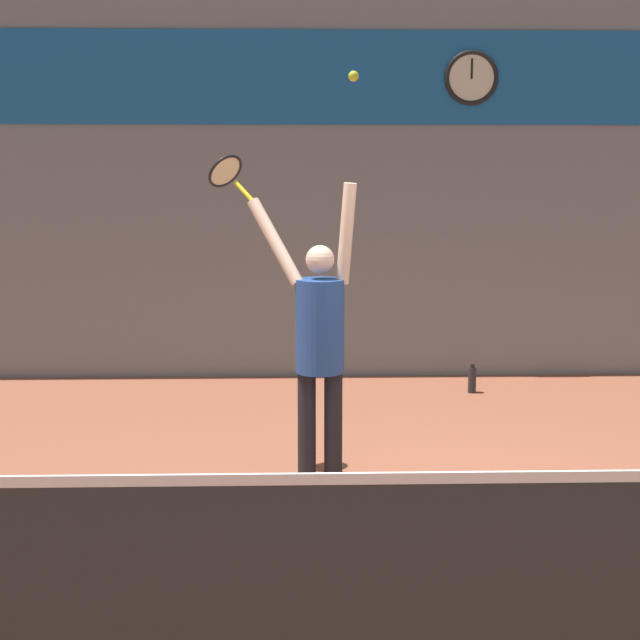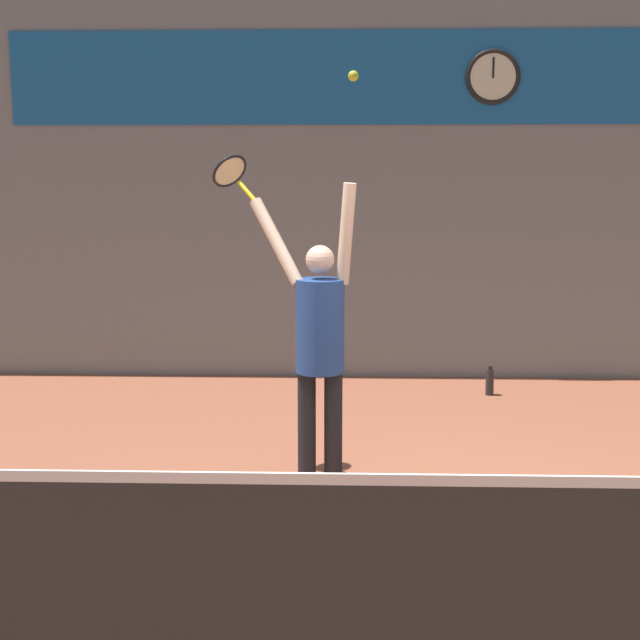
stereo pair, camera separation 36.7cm
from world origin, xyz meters
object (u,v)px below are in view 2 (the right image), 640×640
Objects in this scene: tennis_ball at (353,76)px; water_bottle at (490,382)px; scoreboard_clock at (493,77)px; tennis_player at (319,338)px; tennis_racket at (231,173)px.

tennis_ball is 4.13m from water_bottle.
scoreboard_clock is 0.26× the size of tennis_player.
tennis_player is at bearing -121.20° from water_bottle.
scoreboard_clock is at bearing 52.08° from tennis_racket.
tennis_ball is (0.23, -0.04, 1.78)m from tennis_player.
tennis_racket is at bearing -135.39° from water_bottle.
tennis_racket is 1.20m from tennis_ball.
water_bottle is at bearing -94.15° from scoreboard_clock.
tennis_racket is (-0.66, 0.44, 1.14)m from tennis_player.
water_bottle is at bearing 62.81° from tennis_ball.
water_bottle is at bearing 58.80° from tennis_player.
water_bottle is (1.64, 2.71, -0.95)m from tennis_player.
tennis_racket reaches higher than tennis_player.
scoreboard_clock is 1.91× the size of water_bottle.
tennis_racket is at bearing 151.57° from tennis_ball.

